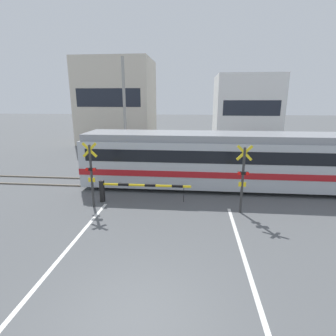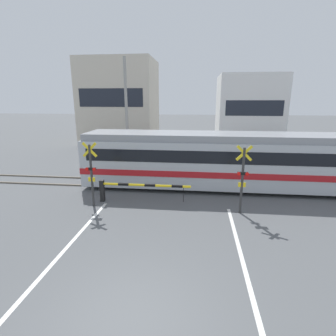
{
  "view_description": "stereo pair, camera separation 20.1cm",
  "coord_description": "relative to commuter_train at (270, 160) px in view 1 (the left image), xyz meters",
  "views": [
    {
      "loc": [
        1.21,
        -4.79,
        4.91
      ],
      "look_at": [
        0.0,
        7.62,
        1.6
      ],
      "focal_mm": 28.0,
      "sensor_mm": 36.0,
      "label": 1
    },
    {
      "loc": [
        1.41,
        -4.77,
        4.91
      ],
      "look_at": [
        0.0,
        7.62,
        1.6
      ],
      "focal_mm": 28.0,
      "sensor_mm": 36.0,
      "label": 2
    }
  ],
  "objects": [
    {
      "name": "ground_plane",
      "position": [
        -5.41,
        -9.71,
        -1.65
      ],
      "size": [
        160.0,
        160.0,
        0.0
      ],
      "primitive_type": "plane",
      "color": "#56595B"
    },
    {
      "name": "rail_track_near",
      "position": [
        -5.41,
        -0.72,
        -1.61
      ],
      "size": [
        50.0,
        0.1,
        0.08
      ],
      "color": "#6B6051",
      "rests_on": "ground_plane"
    },
    {
      "name": "rail_track_far",
      "position": [
        -5.41,
        0.72,
        -1.61
      ],
      "size": [
        50.0,
        0.1,
        0.08
      ],
      "color": "#6B6051",
      "rests_on": "ground_plane"
    },
    {
      "name": "road_stripe_left",
      "position": [
        -8.33,
        -8.41,
        -1.65
      ],
      "size": [
        0.14,
        10.6,
        0.01
      ],
      "color": "white",
      "rests_on": "ground_plane"
    },
    {
      "name": "road_stripe_right",
      "position": [
        -2.5,
        -8.41,
        -1.65
      ],
      "size": [
        0.14,
        10.6,
        0.01
      ],
      "color": "white",
      "rests_on": "ground_plane"
    },
    {
      "name": "commuter_train",
      "position": [
        0.0,
        0.0,
        0.0
      ],
      "size": [
        20.61,
        2.93,
        3.08
      ],
      "color": "#B7BCC1",
      "rests_on": "ground_plane"
    },
    {
      "name": "crossing_barrier_near",
      "position": [
        -7.34,
        -2.81,
        -0.91
      ],
      "size": [
        4.43,
        0.2,
        1.08
      ],
      "color": "black",
      "rests_on": "ground_plane"
    },
    {
      "name": "crossing_barrier_far",
      "position": [
        -3.48,
        3.18,
        -0.91
      ],
      "size": [
        4.43,
        0.2,
        1.08
      ],
      "color": "black",
      "rests_on": "ground_plane"
    },
    {
      "name": "crossing_signal_left",
      "position": [
        -8.78,
        -3.47,
        0.02
      ],
      "size": [
        0.68,
        0.15,
        3.04
      ],
      "color": "#333333",
      "rests_on": "ground_plane"
    },
    {
      "name": "crossing_signal_right",
      "position": [
        -2.05,
        -3.47,
        0.02
      ],
      "size": [
        0.68,
        0.15,
        3.04
      ],
      "color": "#333333",
      "rests_on": "ground_plane"
    },
    {
      "name": "pedestrian",
      "position": [
        -6.03,
        5.18,
        -0.7
      ],
      "size": [
        0.38,
        0.22,
        1.67
      ],
      "color": "#23232D",
      "rests_on": "ground_plane"
    },
    {
      "name": "building_left_of_street",
      "position": [
        -12.89,
        15.5,
        2.9
      ],
      "size": [
        7.93,
        6.69,
        9.1
      ],
      "color": "beige",
      "rests_on": "ground_plane"
    },
    {
      "name": "building_right_of_street",
      "position": [
        1.35,
        15.5,
        2.01
      ],
      "size": [
        6.5,
        6.69,
        7.32
      ],
      "color": "white",
      "rests_on": "ground_plane"
    },
    {
      "name": "utility_pole_streetside",
      "position": [
        -9.53,
        5.68,
        2.31
      ],
      "size": [
        0.22,
        0.22,
        7.93
      ],
      "color": "gray",
      "rests_on": "ground_plane"
    }
  ]
}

